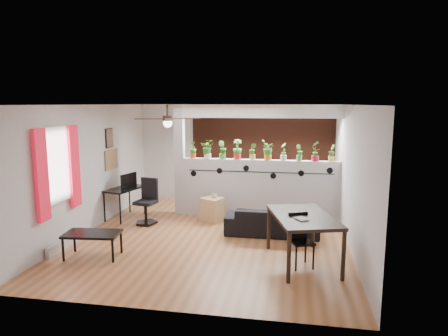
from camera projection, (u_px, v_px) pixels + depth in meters
room_shell at (213, 172)px, 7.81m from camera, size 6.30×7.10×2.90m
partition_wall at (260, 189)px, 9.23m from camera, size 3.60×0.18×1.35m
ceiling_header at (261, 111)px, 8.95m from camera, size 3.60×0.18×0.30m
pier_column at (180, 160)px, 9.46m from camera, size 0.22×0.20×2.60m
brick_panel at (265, 154)px, 10.56m from camera, size 3.90×0.05×2.60m
vine_decal at (260, 172)px, 9.07m from camera, size 3.31×0.01×0.30m
window_assembly at (58, 167)px, 7.05m from camera, size 0.09×1.30×1.55m
baseboard_heater at (64, 244)px, 7.27m from camera, size 0.08×1.00×0.18m
corkboard at (111, 159)px, 9.17m from camera, size 0.03×0.60×0.45m
framed_art at (109, 138)px, 9.04m from camera, size 0.03×0.34×0.44m
ceiling_fan at (168, 120)px, 7.49m from camera, size 1.19×1.19×0.43m
potted_plant_0 at (193, 149)px, 9.36m from camera, size 0.16×0.20×0.39m
potted_plant_1 at (208, 148)px, 9.30m from camera, size 0.25×0.20×0.45m
potted_plant_2 at (222, 149)px, 9.24m from camera, size 0.22×0.18×0.42m
potted_plant_3 at (237, 149)px, 9.17m from camera, size 0.27×0.23×0.46m
potted_plant_4 at (253, 151)px, 9.12m from camera, size 0.20×0.17×0.38m
potted_plant_5 at (268, 150)px, 9.05m from camera, size 0.21×0.25×0.45m
potted_plant_6 at (284, 151)px, 9.00m from camera, size 0.22×0.24×0.40m
potted_plant_7 at (299, 152)px, 8.94m from camera, size 0.18×0.14×0.36m
potted_plant_8 at (315, 150)px, 8.87m from camera, size 0.30×0.31×0.46m
potted_plant_9 at (332, 152)px, 8.82m from camera, size 0.19×0.22×0.38m
sofa at (272, 221)px, 8.08m from camera, size 1.79×0.71×0.52m
cube_shelf at (212, 209)px, 8.97m from camera, size 0.56×0.53×0.53m
cup at (214, 196)px, 8.91m from camera, size 0.14×0.14×0.11m
computer_desk at (125, 191)px, 9.15m from camera, size 0.74×1.08×0.71m
monitor at (127, 183)px, 9.27m from camera, size 0.31×0.13×0.17m
office_chair at (147, 204)px, 8.76m from camera, size 0.51×0.51×0.98m
dining_table at (303, 220)px, 6.53m from camera, size 1.28×1.69×0.82m
book at (297, 219)px, 6.24m from camera, size 0.26×0.28×0.02m
folding_chair at (299, 235)px, 6.48m from camera, size 0.46×0.46×0.87m
coffee_table at (92, 235)px, 6.84m from camera, size 0.98×0.61×0.43m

